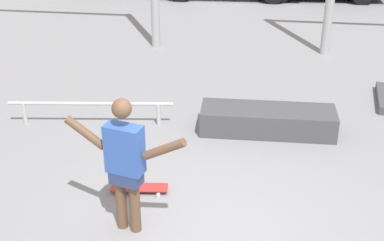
# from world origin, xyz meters

# --- Properties ---
(ground_plane) EXTENTS (36.00, 36.00, 0.00)m
(ground_plane) POSITION_xyz_m (0.00, 0.00, 0.00)
(ground_plane) COLOR gray
(skateboarder) EXTENTS (1.52, 0.48, 1.77)m
(skateboarder) POSITION_xyz_m (-0.98, -0.04, 0.98)
(skateboarder) COLOR brown
(skateboarder) RESTS_ON ground_plane
(skateboard) EXTENTS (0.79, 0.31, 0.08)m
(skateboard) POSITION_xyz_m (-1.03, 0.75, 0.06)
(skateboard) COLOR red
(skateboard) RESTS_ON ground_plane
(grind_box) EXTENTS (2.22, 0.74, 0.42)m
(grind_box) POSITION_xyz_m (0.69, 2.74, 0.21)
(grind_box) COLOR #47474C
(grind_box) RESTS_ON ground_plane
(grind_rail) EXTENTS (2.77, 0.39, 0.42)m
(grind_rail) POSITION_xyz_m (-2.27, 2.60, 0.34)
(grind_rail) COLOR #B7BABF
(grind_rail) RESTS_ON ground_plane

